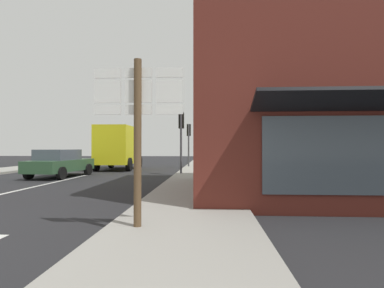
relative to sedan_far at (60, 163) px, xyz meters
The scene contains 9 objects.
ground_plane 1.40m from the sedan_far, 34.21° to the right, with size 80.00×80.00×0.00m, color #232326.
sidewalk_right 7.97m from the sedan_far, 19.55° to the right, with size 2.84×44.00×0.14m, color gray.
lane_centre_stripe 4.82m from the sedan_far, 78.25° to the right, with size 0.16×12.00×0.01m, color silver.
brick_storefront_right 14.22m from the sedan_far, 21.50° to the right, with size 10.61×8.27×7.96m.
sedan_far is the anchor object (origin of this frame).
delivery_truck 5.85m from the sedan_far, 75.04° to the left, with size 2.60×5.06×3.05m.
route_sign_post 12.35m from the sedan_far, 57.21° to the right, with size 1.66×0.14×3.20m.
traffic_light_far_right 10.05m from the sedan_far, 49.95° to the left, with size 0.30×0.49×3.37m.
traffic_light_near_right 6.77m from the sedan_far, 12.01° to the left, with size 0.30×0.49×3.56m.
Camera 1 is at (7.00, -5.22, 1.58)m, focal length 28.66 mm.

